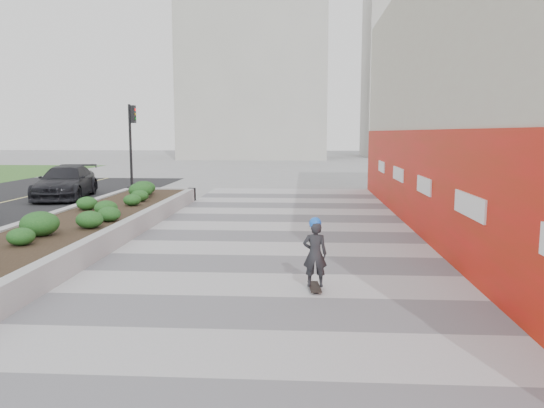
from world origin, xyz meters
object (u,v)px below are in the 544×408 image
Objects in this scene: traffic_signal_near at (132,136)px; skateboarder at (315,253)px; planter at (71,227)px; car_dark at (66,182)px.

traffic_signal_near reaches higher than skateboarder.
planter is 3.64× the size of car_dark.
planter is 10.90m from traffic_signal_near.
traffic_signal_near is 0.85× the size of car_dark.
planter is 4.29× the size of traffic_signal_near.
skateboarder is 17.19m from car_dark.
planter is 7.50m from skateboarder.
skateboarder is (8.13, -14.40, -2.06)m from traffic_signal_near.
traffic_signal_near is 3.57m from car_dark.
car_dark is at bearing 124.20° from skateboarder.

